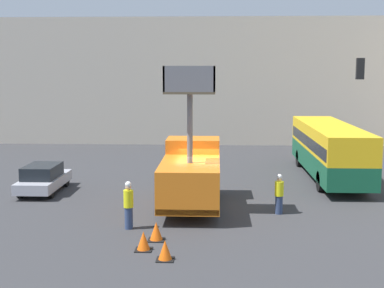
{
  "coord_description": "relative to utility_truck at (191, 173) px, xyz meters",
  "views": [
    {
      "loc": [
        0.52,
        -23.46,
        6.18
      ],
      "look_at": [
        -0.59,
        0.92,
        2.76
      ],
      "focal_mm": 50.0,
      "sensor_mm": 36.0,
      "label": 1
    }
  ],
  "objects": [
    {
      "name": "utility_truck",
      "position": [
        0.0,
        0.0,
        0.0
      ],
      "size": [
        2.54,
        6.36,
        6.32
      ],
      "color": "orange",
      "rests_on": "ground_plane"
    },
    {
      "name": "traffic_cone_far_side",
      "position": [
        -1.36,
        -5.95,
        -1.24
      ],
      "size": [
        0.59,
        0.59,
        0.67
      ],
      "color": "black",
      "rests_on": "ground_plane"
    },
    {
      "name": "traffic_cone_near_truck",
      "position": [
        -0.53,
        -6.87,
        -1.25
      ],
      "size": [
        0.58,
        0.58,
        0.67
      ],
      "color": "black",
      "rests_on": "ground_plane"
    },
    {
      "name": "city_bus",
      "position": [
        7.55,
        6.89,
        0.24
      ],
      "size": [
        2.53,
        11.54,
        3.05
      ],
      "rotation": [
        0.0,
        0.0,
        1.45
      ],
      "color": "#145638",
      "rests_on": "ground_plane"
    },
    {
      "name": "ground_plane",
      "position": [
        0.59,
        -0.12,
        -1.56
      ],
      "size": [
        120.0,
        120.0,
        0.0
      ],
      "primitive_type": "plane",
      "color": "#333335"
    },
    {
      "name": "traffic_cone_mid_road",
      "position": [
        -1.04,
        -4.87,
        -1.23
      ],
      "size": [
        0.6,
        0.6,
        0.69
      ],
      "color": "black",
      "rests_on": "ground_plane"
    },
    {
      "name": "road_worker_directing",
      "position": [
        3.83,
        -1.03,
        -0.69
      ],
      "size": [
        0.38,
        0.38,
        1.74
      ],
      "rotation": [
        0.0,
        0.0,
        2.99
      ],
      "color": "navy",
      "rests_on": "ground_plane"
    },
    {
      "name": "parked_car_curbside",
      "position": [
        -7.61,
        2.54,
        -0.84
      ],
      "size": [
        1.74,
        4.21,
        1.43
      ],
      "color": "#A8A8B2",
      "rests_on": "ground_plane"
    },
    {
      "name": "road_worker_near_truck",
      "position": [
        -2.27,
        -3.49,
        -0.61
      ],
      "size": [
        0.38,
        0.38,
        1.89
      ],
      "rotation": [
        0.0,
        0.0,
        0.68
      ],
      "color": "navy",
      "rests_on": "ground_plane"
    },
    {
      "name": "building_backdrop_far",
      "position": [
        0.59,
        24.99,
        3.63
      ],
      "size": [
        44.0,
        10.0,
        10.37
      ],
      "color": "#BCB2A3",
      "rests_on": "ground_plane"
    }
  ]
}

